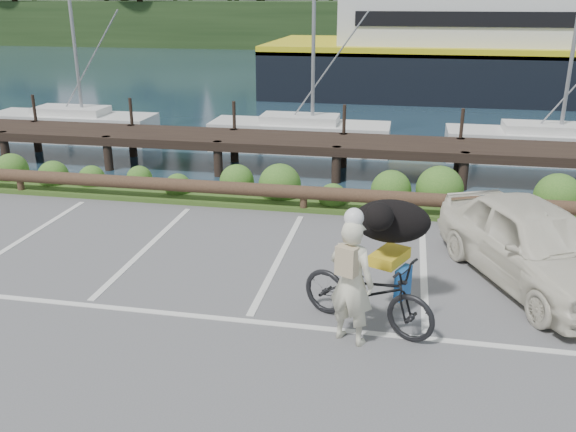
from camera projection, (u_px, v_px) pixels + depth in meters
The scene contains 8 objects.
ground at pixel (254, 309), 9.40m from camera, with size 72.00×72.00×0.00m, color #545457.
harbor_backdrop at pixel (398, 33), 81.74m from camera, with size 170.00×160.00×30.00m.
vegetation_strip at pixel (308, 200), 14.28m from camera, with size 34.00×1.60×0.10m, color #3D5B21.
log_rail at pixel (303, 212), 13.65m from camera, with size 32.00×0.30×0.60m, color #443021, non-canonical shape.
bicycle at pixel (367, 292), 8.74m from camera, with size 0.73×2.09×1.10m, color black.
cyclist at pixel (351, 282), 8.24m from camera, with size 0.66×0.43×1.81m, color beige.
dog at pixel (392, 221), 8.95m from camera, with size 1.14×0.55×0.66m, color black.
parked_car at pixel (533, 244), 10.03m from camera, with size 1.67×4.14×1.41m, color silver.
Camera 1 is at (2.12, -8.11, 4.54)m, focal length 38.00 mm.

